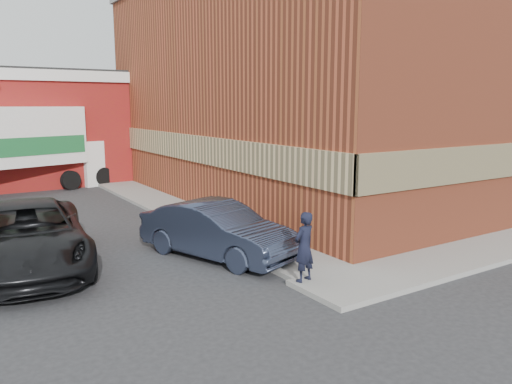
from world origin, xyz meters
TOP-DOWN VIEW (x-y plane):
  - ground at (0.00, 0.00)m, footprint 90.00×90.00m
  - brick_building at (8.50, 9.00)m, footprint 14.25×18.25m
  - sidewalk_west at (0.60, 9.00)m, footprint 1.80×18.00m
  - man at (-0.20, -0.25)m, footprint 0.63×0.49m
  - sedan at (-0.80, 2.62)m, footprint 2.92×4.65m
  - suv_a at (-5.07, 4.27)m, footprint 3.37×6.06m
  - box_truck at (-3.27, 16.20)m, footprint 8.13×4.29m

SIDE VIEW (x-z plane):
  - ground at x=0.00m, z-range 0.00..0.00m
  - sidewalk_west at x=0.60m, z-range 0.00..0.12m
  - sedan at x=-0.80m, z-range 0.00..1.45m
  - suv_a at x=-5.07m, z-range 0.00..1.60m
  - man at x=-0.20m, z-range 0.12..1.66m
  - box_truck at x=-3.27m, z-range 0.30..4.15m
  - brick_building at x=8.50m, z-range 0.00..9.36m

